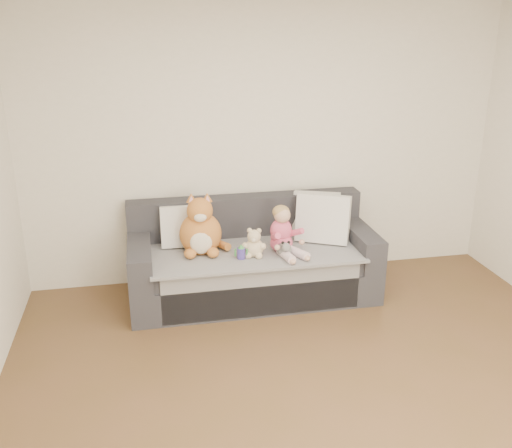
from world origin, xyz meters
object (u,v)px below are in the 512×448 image
(sofa, at_px, (252,262))
(plush_cat, at_px, (201,230))
(teddy_bear, at_px, (254,245))
(toddler, at_px, (283,233))
(sippy_cup, at_px, (241,252))

(sofa, xyz_separation_m, plush_cat, (-0.46, -0.06, 0.37))
(teddy_bear, bearing_deg, toddler, 27.12)
(plush_cat, relative_size, sippy_cup, 4.43)
(toddler, height_order, teddy_bear, toddler)
(plush_cat, xyz_separation_m, sippy_cup, (0.32, -0.21, -0.14))
(teddy_bear, relative_size, sippy_cup, 2.08)
(plush_cat, bearing_deg, sippy_cup, -29.90)
(toddler, relative_size, sippy_cup, 3.43)
(plush_cat, bearing_deg, toddler, -7.09)
(toddler, xyz_separation_m, plush_cat, (-0.70, 0.14, 0.03))
(teddy_bear, xyz_separation_m, sippy_cup, (-0.12, -0.03, -0.04))
(plush_cat, xyz_separation_m, teddy_bear, (0.44, -0.19, -0.10))
(sofa, height_order, plush_cat, plush_cat)
(sofa, bearing_deg, plush_cat, -172.80)
(sofa, relative_size, plush_cat, 3.90)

